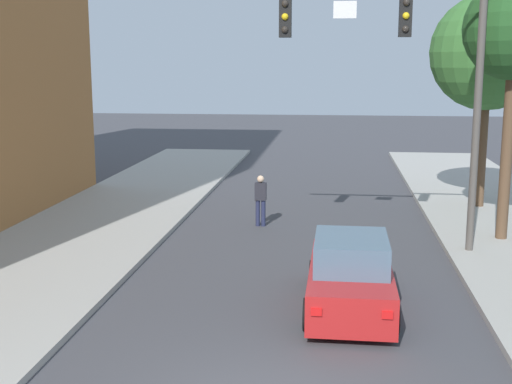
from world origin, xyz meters
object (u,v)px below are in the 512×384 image
traffic_signal_mast (407,55)px  car_lead_red (350,276)px  street_tree_third (488,53)px  pedestrian_crossing_road (261,198)px

traffic_signal_mast → car_lead_red: size_ratio=1.76×
traffic_signal_mast → street_tree_third: traffic_signal_mast is taller
traffic_signal_mast → pedestrian_crossing_road: bearing=146.8°
car_lead_red → pedestrian_crossing_road: bearing=110.4°
car_lead_red → street_tree_third: 12.52m
pedestrian_crossing_road → car_lead_red: bearing=-69.6°
street_tree_third → traffic_signal_mast: bearing=-118.7°
pedestrian_crossing_road → street_tree_third: 9.34m
car_lead_red → traffic_signal_mast: bearing=72.3°
car_lead_red → street_tree_third: bearing=65.8°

